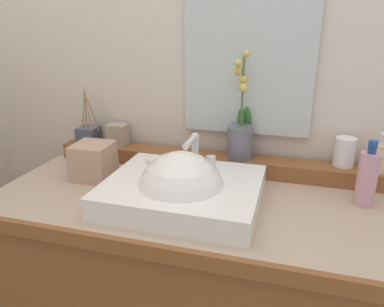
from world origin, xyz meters
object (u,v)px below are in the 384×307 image
at_px(sink_basin, 182,194).
at_px(soap_dispenser, 380,157).
at_px(lotion_bottle, 367,178).
at_px(soap_bar, 156,161).
at_px(reed_diffuser, 89,135).
at_px(potted_plant, 241,134).
at_px(tissue_box, 94,161).
at_px(tumbler_cup, 345,152).
at_px(trinket_box, 118,134).

distance_m(sink_basin, soap_dispenser, 0.67).
xyz_separation_m(soap_dispenser, lotion_bottle, (-0.06, -0.14, -0.02)).
distance_m(soap_bar, reed_diffuser, 0.40).
height_order(soap_dispenser, lotion_bottle, lotion_bottle).
height_order(potted_plant, soap_dispenser, potted_plant).
relative_size(soap_dispenser, reed_diffuser, 0.57).
xyz_separation_m(sink_basin, potted_plant, (0.13, 0.30, 0.12)).
bearing_deg(tissue_box, lotion_bottle, 2.99).
height_order(soap_bar, reed_diffuser, reed_diffuser).
bearing_deg(tumbler_cup, potted_plant, -176.71).
xyz_separation_m(reed_diffuser, tissue_box, (0.13, -0.19, -0.03)).
bearing_deg(soap_bar, potted_plant, 34.69).
distance_m(soap_dispenser, tissue_box, 0.97).
distance_m(soap_bar, tumbler_cup, 0.65).
bearing_deg(potted_plant, soap_dispenser, -0.45).
relative_size(sink_basin, tissue_box, 3.60).
relative_size(soap_bar, soap_dispenser, 0.53).
bearing_deg(trinket_box, potted_plant, -0.37).
relative_size(tumbler_cup, reed_diffuser, 0.44).
bearing_deg(lotion_bottle, soap_dispenser, 68.65).
distance_m(soap_bar, trinket_box, 0.31).
height_order(soap_bar, tissue_box, tissue_box).
distance_m(tumbler_cup, lotion_bottle, 0.18).
relative_size(potted_plant, tumbler_cup, 3.80).
relative_size(soap_dispenser, lotion_bottle, 0.64).
bearing_deg(lotion_bottle, sink_basin, -164.31).
relative_size(sink_basin, soap_dispenser, 3.54).
relative_size(soap_dispenser, tissue_box, 1.02).
bearing_deg(tissue_box, potted_plant, 21.51).
bearing_deg(reed_diffuser, trinket_box, 13.17).
distance_m(reed_diffuser, trinket_box, 0.12).
bearing_deg(tissue_box, reed_diffuser, 124.64).
bearing_deg(reed_diffuser, soap_dispenser, 0.25).
distance_m(soap_dispenser, tumbler_cup, 0.11).
height_order(tumbler_cup, tissue_box, tumbler_cup).
xyz_separation_m(potted_plant, reed_diffuser, (-0.62, -0.01, -0.05)).
distance_m(potted_plant, tumbler_cup, 0.36).
height_order(soap_bar, lotion_bottle, lotion_bottle).
height_order(sink_basin, soap_dispenser, soap_dispenser).
relative_size(sink_basin, trinket_box, 5.67).
xyz_separation_m(soap_bar, reed_diffuser, (-0.36, 0.17, 0.01)).
bearing_deg(soap_dispenser, tumbler_cup, 167.07).
relative_size(reed_diffuser, trinket_box, 2.80).
bearing_deg(potted_plant, tumbler_cup, 3.29).
bearing_deg(soap_dispenser, lotion_bottle, -111.35).
bearing_deg(potted_plant, lotion_bottle, -19.73).
bearing_deg(soap_dispenser, soap_bar, -166.42).
distance_m(potted_plant, soap_dispenser, 0.47).
bearing_deg(tissue_box, trinket_box, 93.13).
height_order(potted_plant, lotion_bottle, potted_plant).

